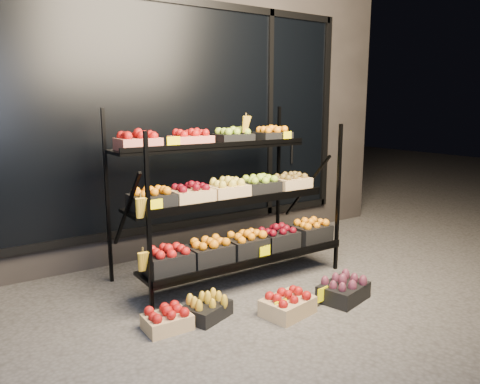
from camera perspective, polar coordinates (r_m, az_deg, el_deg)
ground at (r=4.28m, az=3.38°, el=-12.67°), size 24.00×24.00×0.00m
building at (r=6.18m, az=-11.43°, el=11.05°), size 6.00×2.08×3.50m
display_rack at (r=4.50m, az=-1.25°, el=-0.92°), size 2.18×1.02×1.69m
tag_floor_a at (r=3.87m, az=4.97°, el=-14.37°), size 0.13×0.01×0.12m
tag_floor_b at (r=4.15m, az=10.03°, el=-12.70°), size 0.13×0.01×0.12m
floor_crate_left at (r=3.73m, az=-8.86°, el=-15.04°), size 0.35×0.26×0.18m
floor_crate_midleft at (r=3.87m, az=-4.06°, el=-13.87°), size 0.43×0.38×0.19m
floor_crate_midright at (r=3.94m, az=5.84°, el=-13.35°), size 0.46×0.37×0.20m
floor_crate_right at (r=4.28m, az=12.50°, el=-11.48°), size 0.49×0.41×0.21m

